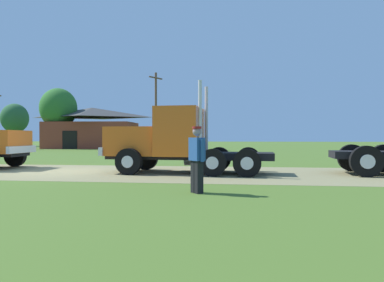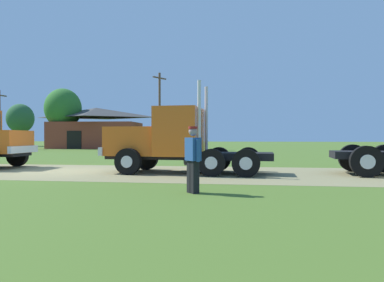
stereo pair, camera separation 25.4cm
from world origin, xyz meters
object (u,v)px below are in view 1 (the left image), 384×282
truck_foreground_white (171,142)px  visitor_walking_mid (197,157)px  shed_building (92,129)px  utility_pole_far (156,109)px

truck_foreground_white → visitor_walking_mid: 5.43m
visitor_walking_mid → shed_building: shed_building is taller
visitor_walking_mid → shed_building: (-17.60, 34.91, 1.59)m
truck_foreground_white → visitor_walking_mid: truck_foreground_white is taller
visitor_walking_mid → utility_pole_far: 32.78m
utility_pole_far → visitor_walking_mid: bearing=-75.1°
truck_foreground_white → visitor_walking_mid: size_ratio=3.96×
truck_foreground_white → utility_pole_far: (-6.75, 26.29, 3.44)m
visitor_walking_mid → utility_pole_far: bearing=104.9°
truck_foreground_white → shed_building: 33.77m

